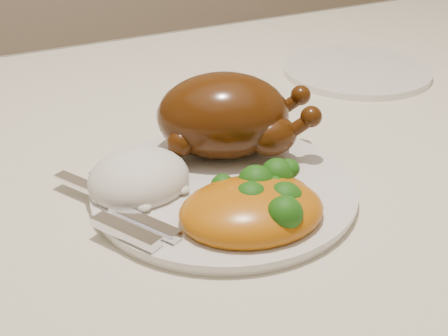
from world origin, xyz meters
name	(u,v)px	position (x,y,z in m)	size (l,w,h in m)	color
dining_table	(211,253)	(0.00, 0.00, 0.67)	(1.60, 0.90, 0.76)	brown
tablecloth	(210,199)	(0.00, 0.00, 0.74)	(1.73, 1.03, 0.18)	beige
dinner_plate	(224,190)	(0.00, -0.04, 0.77)	(0.27, 0.27, 0.01)	silver
side_plate	(357,71)	(0.34, 0.18, 0.77)	(0.22, 0.22, 0.01)	silver
roast_chicken	(227,116)	(0.03, 0.02, 0.82)	(0.19, 0.16, 0.09)	#482507
rice_mound	(139,179)	(-0.08, -0.01, 0.79)	(0.13, 0.12, 0.06)	silver
mac_and_cheese	(259,205)	(0.00, -0.11, 0.79)	(0.15, 0.13, 0.05)	#BE650C
cutlery	(125,214)	(-0.11, -0.06, 0.78)	(0.08, 0.17, 0.01)	silver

